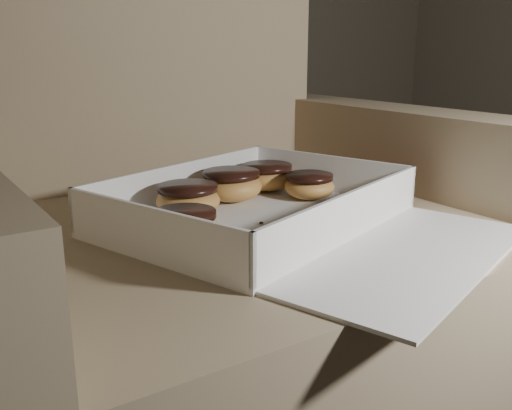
{
  "coord_description": "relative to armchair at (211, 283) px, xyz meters",
  "views": [
    {
      "loc": [
        -0.54,
        0.03,
        0.71
      ],
      "look_at": [
        -0.07,
        0.73,
        0.47
      ],
      "focal_mm": 40.0,
      "sensor_mm": 36.0,
      "label": 1
    }
  ],
  "objects": [
    {
      "name": "armchair",
      "position": [
        0.0,
        0.0,
        0.0
      ],
      "size": [
        0.95,
        0.8,
        1.0
      ],
      "color": "#95845F",
      "rests_on": "floor"
    },
    {
      "name": "donut_e",
      "position": [
        -0.12,
        -0.15,
        0.16
      ],
      "size": [
        0.09,
        0.09,
        0.05
      ],
      "color": "#C58944",
      "rests_on": "bakery_box"
    },
    {
      "name": "donut_c",
      "position": [
        -0.06,
        -0.03,
        0.17
      ],
      "size": [
        0.1,
        0.1,
        0.05
      ],
      "color": "#C58944",
      "rests_on": "bakery_box"
    },
    {
      "name": "donut_b",
      "position": [
        0.14,
        0.03,
        0.17
      ],
      "size": [
        0.1,
        0.1,
        0.05
      ],
      "color": "#C58944",
      "rests_on": "bakery_box"
    },
    {
      "name": "donut_a",
      "position": [
        0.17,
        -0.06,
        0.16
      ],
      "size": [
        0.09,
        0.09,
        0.04
      ],
      "color": "#C58944",
      "rests_on": "bakery_box"
    },
    {
      "name": "crumb_b",
      "position": [
        0.02,
        -0.23,
        0.14
      ],
      "size": [
        0.01,
        0.01,
        0.0
      ],
      "primitive_type": "ellipsoid",
      "color": "black",
      "rests_on": "bakery_box"
    },
    {
      "name": "crumb_c",
      "position": [
        0.01,
        -0.13,
        0.14
      ],
      "size": [
        0.01,
        0.01,
        0.0
      ],
      "primitive_type": "ellipsoid",
      "color": "black",
      "rests_on": "bakery_box"
    },
    {
      "name": "donut_d",
      "position": [
        0.05,
        0.01,
        0.17
      ],
      "size": [
        0.1,
        0.1,
        0.05
      ],
      "color": "#C58944",
      "rests_on": "bakery_box"
    },
    {
      "name": "bakery_box",
      "position": [
        0.04,
        -0.14,
        0.15
      ],
      "size": [
        0.57,
        0.62,
        0.07
      ],
      "rotation": [
        0.0,
        0.0,
        0.33
      ],
      "color": "white",
      "rests_on": "armchair"
    },
    {
      "name": "crumb_d",
      "position": [
        -0.09,
        -0.19,
        0.14
      ],
      "size": [
        0.01,
        0.01,
        0.0
      ],
      "primitive_type": "ellipsoid",
      "color": "black",
      "rests_on": "bakery_box"
    },
    {
      "name": "crumb_a",
      "position": [
        0.21,
        -0.05,
        0.14
      ],
      "size": [
        0.01,
        0.01,
        0.0
      ],
      "primitive_type": "ellipsoid",
      "color": "black",
      "rests_on": "bakery_box"
    }
  ]
}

